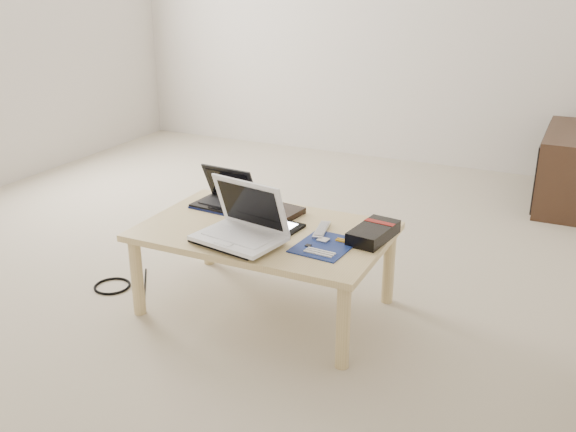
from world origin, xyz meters
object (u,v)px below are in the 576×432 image
at_px(media_cabinet, 573,168).
at_px(netbook, 226,198).
at_px(gpu_box, 373,233).
at_px(white_laptop, 242,227).
at_px(coffee_table, 265,238).

height_order(media_cabinet, netbook, netbook).
bearing_deg(gpu_box, white_laptop, -150.90).
bearing_deg(white_laptop, media_cabinet, 62.71).
relative_size(coffee_table, gpu_box, 3.85).
relative_size(netbook, gpu_box, 1.05).
bearing_deg(coffee_table, netbook, 149.38).
xyz_separation_m(media_cabinet, white_laptop, (-1.21, -2.34, 0.22)).
distance_m(coffee_table, white_laptop, 0.21).
distance_m(netbook, gpu_box, 0.79).
xyz_separation_m(media_cabinet, gpu_box, (-0.71, -2.06, 0.18)).
distance_m(white_laptop, gpu_box, 0.56).
bearing_deg(white_laptop, netbook, 129.54).
height_order(netbook, white_laptop, white_laptop).
xyz_separation_m(netbook, gpu_box, (0.79, -0.09, -0.01)).
bearing_deg(netbook, white_laptop, -50.46).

